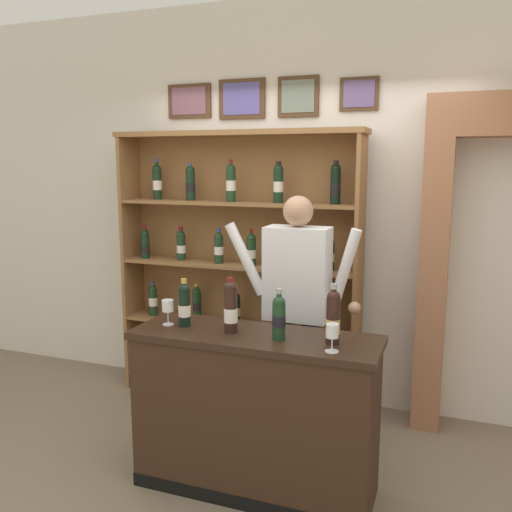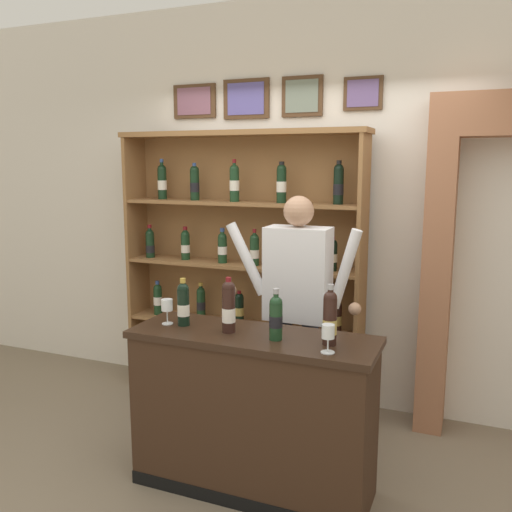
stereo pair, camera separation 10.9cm
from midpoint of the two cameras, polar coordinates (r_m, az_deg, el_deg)
The scene contains 11 objects.
ground_plane at distance 3.56m, azimuth -2.34°, elevation -22.93°, with size 14.00×14.00×0.02m, color #7A6B56.
back_wall at distance 4.38m, azimuth 4.84°, elevation 5.36°, with size 12.00×0.19×3.16m.
wine_shelf at distance 4.34m, azimuth -2.54°, elevation -0.53°, with size 1.99×0.33×2.15m.
tasting_counter at distance 3.30m, azimuth -1.09°, elevation -16.10°, with size 1.43×0.48×0.95m.
shopkeeper at distance 3.58m, azimuth 3.42°, elevation -4.10°, with size 0.94×0.22×1.71m.
tasting_bottle_rosso at distance 3.27m, azimuth -8.47°, elevation -5.02°, with size 0.07×0.07×0.29m.
tasting_bottle_bianco at distance 3.12m, azimuth -3.67°, elevation -5.33°, with size 0.08×0.08×0.32m.
tasting_bottle_super_tuscan at distance 2.99m, azimuth 1.36°, elevation -6.36°, with size 0.07×0.07×0.29m.
tasting_bottle_brunello at distance 2.94m, azimuth 7.02°, elevation -6.34°, with size 0.08×0.08×0.33m.
wine_glass_left at distance 2.83m, azimuth 6.89°, elevation -7.95°, with size 0.07×0.07×0.15m.
wine_glass_spare at distance 3.31m, azimuth -10.16°, elevation -5.32°, with size 0.07×0.07×0.15m.
Camera 1 is at (1.12, -2.78, 1.92)m, focal length 38.19 mm.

